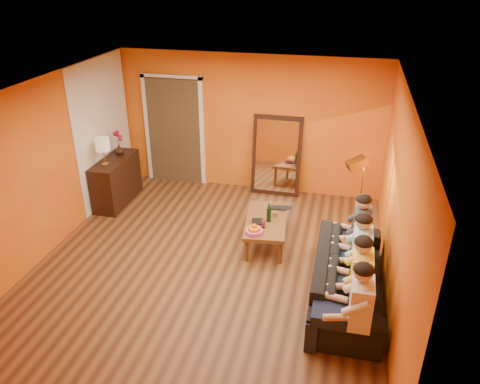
% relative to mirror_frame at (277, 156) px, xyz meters
% --- Properties ---
extents(room_shell, '(5.00, 5.50, 2.60)m').
position_rel_mirror_frame_xyz_m(room_shell, '(-0.55, -2.26, 0.54)').
color(room_shell, brown).
rests_on(room_shell, ground).
extents(white_accent, '(0.02, 1.90, 2.58)m').
position_rel_mirror_frame_xyz_m(white_accent, '(-3.04, -0.88, 0.54)').
color(white_accent, white).
rests_on(white_accent, wall_left).
extents(doorway_recess, '(1.06, 0.30, 2.10)m').
position_rel_mirror_frame_xyz_m(doorway_recess, '(-2.05, 0.20, 0.29)').
color(doorway_recess, '#3F2D19').
rests_on(doorway_recess, floor).
extents(door_jamb_left, '(0.08, 0.06, 2.20)m').
position_rel_mirror_frame_xyz_m(door_jamb_left, '(-2.62, 0.08, 0.29)').
color(door_jamb_left, white).
rests_on(door_jamb_left, wall_back).
extents(door_jamb_right, '(0.08, 0.06, 2.20)m').
position_rel_mirror_frame_xyz_m(door_jamb_right, '(-1.48, 0.08, 0.29)').
color(door_jamb_right, white).
rests_on(door_jamb_right, wall_back).
extents(door_header, '(1.22, 0.06, 0.08)m').
position_rel_mirror_frame_xyz_m(door_header, '(-2.05, 0.08, 1.36)').
color(door_header, white).
rests_on(door_header, wall_back).
extents(mirror_frame, '(0.92, 0.27, 1.51)m').
position_rel_mirror_frame_xyz_m(mirror_frame, '(0.00, 0.00, 0.00)').
color(mirror_frame, black).
rests_on(mirror_frame, floor).
extents(mirror_glass, '(0.78, 0.21, 1.35)m').
position_rel_mirror_frame_xyz_m(mirror_glass, '(0.00, -0.04, 0.00)').
color(mirror_glass, white).
rests_on(mirror_glass, mirror_frame).
extents(sideboard, '(0.44, 1.18, 0.85)m').
position_rel_mirror_frame_xyz_m(sideboard, '(-2.79, -1.08, -0.34)').
color(sideboard, black).
rests_on(sideboard, floor).
extents(table_lamp, '(0.24, 0.24, 0.51)m').
position_rel_mirror_frame_xyz_m(table_lamp, '(-2.79, -1.38, 0.34)').
color(table_lamp, beige).
rests_on(table_lamp, sideboard).
extents(sofa, '(2.25, 0.88, 0.66)m').
position_rel_mirror_frame_xyz_m(sofa, '(1.45, -2.91, -0.43)').
color(sofa, black).
rests_on(sofa, floor).
extents(coffee_table, '(0.76, 1.28, 0.42)m').
position_rel_mirror_frame_xyz_m(coffee_table, '(0.15, -1.84, -0.55)').
color(coffee_table, brown).
rests_on(coffee_table, floor).
extents(floor_lamp, '(0.37, 0.34, 1.44)m').
position_rel_mirror_frame_xyz_m(floor_lamp, '(1.55, -1.54, -0.04)').
color(floor_lamp, '#AD8832').
rests_on(floor_lamp, floor).
extents(dog, '(0.51, 0.65, 0.67)m').
position_rel_mirror_frame_xyz_m(dog, '(1.45, -2.58, -0.43)').
color(dog, '#AC744D').
rests_on(dog, floor).
extents(person_far_left, '(0.70, 0.44, 1.22)m').
position_rel_mirror_frame_xyz_m(person_far_left, '(1.58, -3.91, -0.15)').
color(person_far_left, silver).
rests_on(person_far_left, sofa).
extents(person_mid_left, '(0.70, 0.44, 1.22)m').
position_rel_mirror_frame_xyz_m(person_mid_left, '(1.58, -3.36, -0.15)').
color(person_mid_left, '#E2CF4B').
rests_on(person_mid_left, sofa).
extents(person_mid_right, '(0.70, 0.44, 1.22)m').
position_rel_mirror_frame_xyz_m(person_mid_right, '(1.58, -2.81, -0.15)').
color(person_mid_right, '#94C9E5').
rests_on(person_mid_right, sofa).
extents(person_far_right, '(0.70, 0.44, 1.22)m').
position_rel_mirror_frame_xyz_m(person_far_right, '(1.58, -2.26, -0.15)').
color(person_far_right, '#313136').
rests_on(person_far_right, sofa).
extents(fruit_bowl, '(0.26, 0.26, 0.16)m').
position_rel_mirror_frame_xyz_m(fruit_bowl, '(0.05, -2.29, -0.26)').
color(fruit_bowl, '#DE4E9B').
rests_on(fruit_bowl, coffee_table).
extents(wine_bottle, '(0.07, 0.07, 0.31)m').
position_rel_mirror_frame_xyz_m(wine_bottle, '(0.20, -1.89, -0.18)').
color(wine_bottle, black).
rests_on(wine_bottle, coffee_table).
extents(tumbler, '(0.09, 0.09, 0.09)m').
position_rel_mirror_frame_xyz_m(tumbler, '(0.27, -1.72, -0.30)').
color(tumbler, '#B27F3F').
rests_on(tumbler, coffee_table).
extents(laptop, '(0.38, 0.27, 0.03)m').
position_rel_mirror_frame_xyz_m(laptop, '(0.33, -1.49, -0.33)').
color(laptop, black).
rests_on(laptop, coffee_table).
extents(book_lower, '(0.26, 0.30, 0.02)m').
position_rel_mirror_frame_xyz_m(book_lower, '(-0.03, -2.04, -0.33)').
color(book_lower, black).
rests_on(book_lower, coffee_table).
extents(book_mid, '(0.16, 0.22, 0.02)m').
position_rel_mirror_frame_xyz_m(book_mid, '(-0.02, -2.03, -0.31)').
color(book_mid, maroon).
rests_on(book_mid, book_lower).
extents(book_upper, '(0.20, 0.24, 0.02)m').
position_rel_mirror_frame_xyz_m(book_upper, '(-0.03, -2.05, -0.29)').
color(book_upper, black).
rests_on(book_upper, book_mid).
extents(vase, '(0.18, 0.18, 0.19)m').
position_rel_mirror_frame_xyz_m(vase, '(-2.79, -0.83, 0.19)').
color(vase, black).
rests_on(vase, sideboard).
extents(flowers, '(0.17, 0.17, 0.48)m').
position_rel_mirror_frame_xyz_m(flowers, '(-2.79, -0.83, 0.45)').
color(flowers, maroon).
rests_on(flowers, vase).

